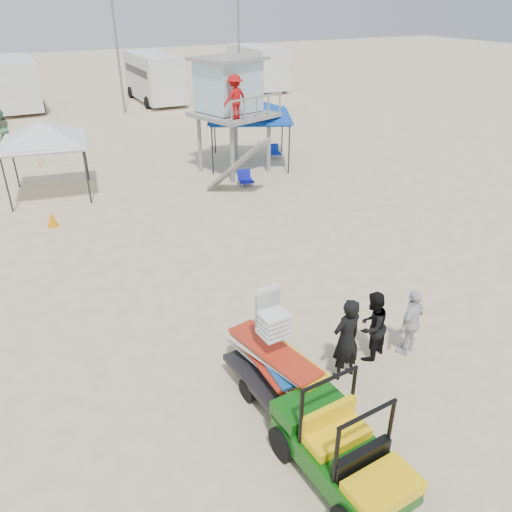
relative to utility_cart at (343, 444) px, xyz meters
name	(u,v)px	position (x,y,z in m)	size (l,w,h in m)	color
ground	(300,379)	(0.69, 2.33, -0.82)	(140.00, 140.00, 0.00)	beige
utility_cart	(343,444)	(0.00, 0.00, 0.00)	(1.32, 2.40, 1.77)	#0B490B
surf_trailer	(271,356)	(0.01, 2.33, 0.01)	(1.34, 2.30, 2.05)	black
man_left	(346,339)	(1.52, 2.03, 0.09)	(0.67, 0.44, 1.83)	black
man_mid	(372,326)	(2.37, 2.28, -0.03)	(0.77, 0.60, 1.59)	black
man_right	(411,322)	(3.22, 2.03, -0.05)	(0.91, 0.38, 1.55)	silver
lifeguard_tower	(230,90)	(5.01, 15.27, 2.60)	(3.60, 3.60, 4.59)	gray
canopy_blue	(249,101)	(6.25, 15.98, 1.95)	(4.53, 4.53, 3.33)	black
canopy_white_a	(40,125)	(-2.42, 15.67, 1.89)	(3.27, 3.27, 3.26)	black
umbrella_b	(37,149)	(-2.53, 19.56, 0.01)	(1.81, 1.85, 1.66)	#F0A215
cone_far	(52,219)	(-2.82, 12.55, -0.57)	(0.34, 0.34, 0.50)	orange
beach_chair_b	(245,178)	(4.71, 13.25, -0.51)	(0.62, 0.67, 0.64)	#0E149E
beach_chair_c	(274,151)	(7.63, 16.19, -0.51)	(0.66, 0.71, 0.64)	#0F2DAA
rv_mid_left	(15,81)	(-2.31, 33.82, 0.98)	(2.65, 6.50, 3.25)	silver
rv_mid_right	(154,75)	(6.69, 32.32, 0.98)	(2.64, 7.00, 3.25)	silver
rv_far_right	(257,66)	(15.69, 33.82, 0.98)	(2.64, 6.60, 3.25)	silver
light_pole_left	(117,47)	(3.69, 29.33, 3.18)	(0.14, 0.14, 8.00)	slate
light_pole_right	(239,40)	(12.69, 30.83, 3.18)	(0.14, 0.14, 8.00)	slate
distant_beachgoers	(95,112)	(1.30, 26.16, 0.04)	(17.39, 6.76, 1.75)	#4D805E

